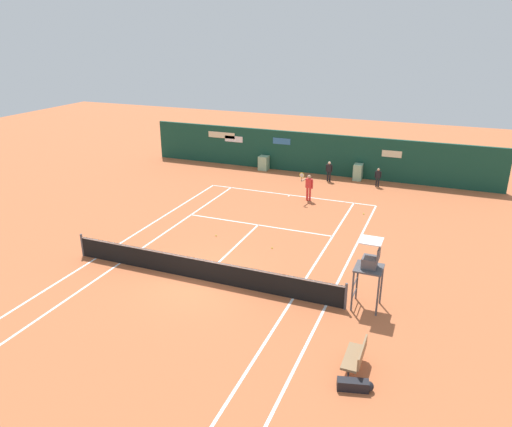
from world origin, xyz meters
TOP-DOWN VIEW (x-y plane):
  - ground_plane at (-0.00, 0.58)m, footprint 80.00×80.00m
  - tennis_net at (0.00, 0.00)m, footprint 12.10×0.10m
  - sponsor_back_wall at (-0.02, 16.97)m, footprint 25.00×1.02m
  - umpire_chair at (6.69, 0.45)m, footprint 1.00×1.00m
  - player_bench at (7.02, -3.23)m, footprint 0.54×1.35m
  - equipment_bag at (7.21, -4.12)m, footprint 1.05×0.52m
  - player_on_baseline at (1.35, 11.14)m, footprint 0.73×0.66m
  - ball_kid_right_post at (4.77, 15.44)m, footprint 0.41×0.18m
  - ball_kid_centre_post at (1.53, 15.44)m, footprint 0.46×0.19m
  - tennis_ball_mid_court at (4.89, 10.04)m, footprint 0.07×0.07m
  - tennis_ball_near_service_line at (-1.40, 4.25)m, footprint 0.07×0.07m
  - tennis_ball_by_sideline at (1.70, 3.93)m, footprint 0.07×0.07m

SIDE VIEW (x-z plane):
  - ground_plane at x=0.00m, z-range 0.00..0.01m
  - tennis_ball_mid_court at x=4.89m, z-range 0.00..0.07m
  - tennis_ball_near_service_line at x=-1.40m, z-range 0.00..0.07m
  - tennis_ball_by_sideline at x=1.70m, z-range 0.00..0.07m
  - equipment_bag at x=7.21m, z-range 0.00..0.32m
  - player_bench at x=7.02m, z-range 0.07..0.95m
  - tennis_net at x=0.00m, z-range -0.02..1.05m
  - ball_kid_right_post at x=4.77m, z-range 0.09..1.34m
  - ball_kid_centre_post at x=1.53m, z-range 0.10..1.47m
  - player_on_baseline at x=1.35m, z-range 0.03..1.86m
  - sponsor_back_wall at x=-0.02m, z-range -0.04..2.83m
  - umpire_chair at x=6.69m, z-range 0.39..3.10m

